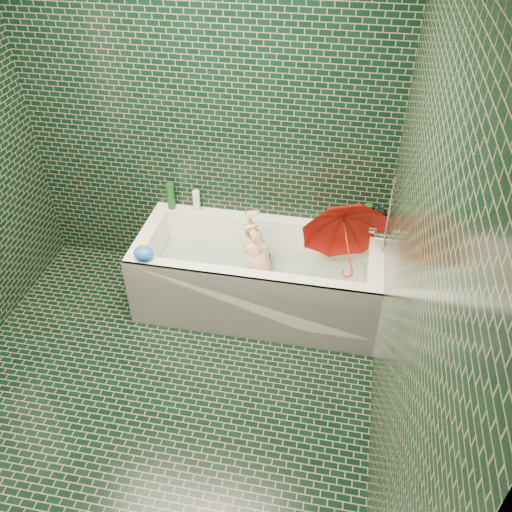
% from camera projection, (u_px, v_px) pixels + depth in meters
% --- Properties ---
extents(floor, '(2.80, 2.80, 0.00)m').
position_uv_depth(floor, '(155.00, 405.00, 3.33)').
color(floor, black).
rests_on(floor, ground).
extents(wall_back, '(2.80, 0.00, 2.80)m').
position_uv_depth(wall_back, '(204.00, 120.00, 3.64)').
color(wall_back, black).
rests_on(wall_back, floor).
extents(wall_right, '(0.00, 2.80, 2.80)m').
position_uv_depth(wall_right, '(406.00, 276.00, 2.36)').
color(wall_right, black).
rests_on(wall_right, floor).
extents(bathtub, '(1.70, 0.75, 0.55)m').
position_uv_depth(bathtub, '(258.00, 283.00, 3.91)').
color(bathtub, white).
rests_on(bathtub, floor).
extents(bath_mat, '(1.35, 0.47, 0.01)m').
position_uv_depth(bath_mat, '(258.00, 287.00, 3.96)').
color(bath_mat, '#4EC126').
rests_on(bath_mat, bathtub).
extents(water, '(1.48, 0.53, 0.00)m').
position_uv_depth(water, '(258.00, 272.00, 3.87)').
color(water, silver).
rests_on(water, bathtub).
extents(faucet, '(0.18, 0.19, 0.55)m').
position_uv_depth(faucet, '(384.00, 231.00, 3.45)').
color(faucet, silver).
rests_on(faucet, wall_right).
extents(child, '(0.94, 0.36, 0.41)m').
position_uv_depth(child, '(264.00, 272.00, 3.85)').
color(child, tan).
rests_on(child, bathtub).
extents(umbrella, '(0.72, 0.82, 0.75)m').
position_uv_depth(umbrella, '(347.00, 244.00, 3.59)').
color(umbrella, red).
rests_on(umbrella, bathtub).
extents(soap_bottle_a, '(0.12, 0.12, 0.24)m').
position_uv_depth(soap_bottle_a, '(366.00, 231.00, 3.84)').
color(soap_bottle_a, white).
rests_on(soap_bottle_a, bathtub).
extents(soap_bottle_b, '(0.09, 0.10, 0.19)m').
position_uv_depth(soap_bottle_b, '(377.00, 231.00, 3.83)').
color(soap_bottle_b, '#421F77').
rests_on(soap_bottle_b, bathtub).
extents(soap_bottle_c, '(0.17, 0.17, 0.16)m').
position_uv_depth(soap_bottle_c, '(358.00, 227.00, 3.87)').
color(soap_bottle_c, '#134318').
rests_on(soap_bottle_c, bathtub).
extents(bottle_right_tall, '(0.06, 0.06, 0.20)m').
position_uv_depth(bottle_right_tall, '(367.00, 217.00, 3.79)').
color(bottle_right_tall, '#134318').
rests_on(bottle_right_tall, bathtub).
extents(bottle_right_pump, '(0.06, 0.06, 0.18)m').
position_uv_depth(bottle_right_pump, '(379.00, 220.00, 3.79)').
color(bottle_right_pump, silver).
rests_on(bottle_right_pump, bathtub).
extents(bottle_left_tall, '(0.06, 0.06, 0.20)m').
position_uv_depth(bottle_left_tall, '(171.00, 196.00, 4.00)').
color(bottle_left_tall, '#134318').
rests_on(bottle_left_tall, bathtub).
extents(bottle_left_short, '(0.07, 0.07, 0.17)m').
position_uv_depth(bottle_left_short, '(196.00, 201.00, 3.98)').
color(bottle_left_short, white).
rests_on(bottle_left_short, bathtub).
extents(rubber_duck, '(0.13, 0.10, 0.10)m').
position_uv_depth(rubber_duck, '(351.00, 222.00, 3.84)').
color(rubber_duck, yellow).
rests_on(rubber_duck, bathtub).
extents(bath_toy, '(0.16, 0.15, 0.13)m').
position_uv_depth(bath_toy, '(144.00, 253.00, 3.54)').
color(bath_toy, blue).
rests_on(bath_toy, bathtub).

